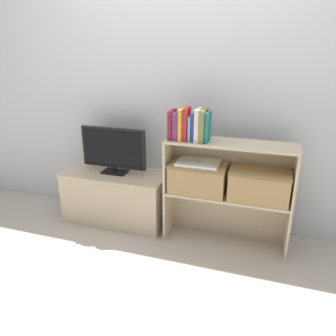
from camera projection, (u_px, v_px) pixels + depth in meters
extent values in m
plane|color=#BCB2A3|center=(163.00, 240.00, 2.77)|extent=(16.00, 16.00, 0.00)
cube|color=silver|center=(179.00, 89.00, 2.75)|extent=(10.00, 0.05, 2.40)
cube|color=#CCB793|center=(116.00, 197.00, 3.03)|extent=(0.93, 0.42, 0.45)
cube|color=#CCB793|center=(115.00, 174.00, 2.95)|extent=(0.95, 0.44, 0.02)
cube|color=black|center=(115.00, 172.00, 2.94)|extent=(0.22, 0.14, 0.02)
cylinder|color=black|center=(115.00, 169.00, 2.93)|extent=(0.04, 0.04, 0.04)
cube|color=black|center=(113.00, 148.00, 2.86)|extent=(0.59, 0.04, 0.36)
cube|color=black|center=(112.00, 148.00, 2.85)|extent=(0.55, 0.00, 0.31)
cube|color=#CCB793|center=(169.00, 210.00, 2.82)|extent=(0.02, 0.28, 0.43)
cube|color=#CCB793|center=(288.00, 228.00, 2.54)|extent=(0.02, 0.28, 0.43)
cube|color=#CCB793|center=(228.00, 211.00, 2.80)|extent=(0.95, 0.02, 0.43)
cube|color=#CCB793|center=(227.00, 196.00, 2.61)|extent=(0.95, 0.28, 0.02)
cube|color=#CCB793|center=(169.00, 163.00, 2.67)|extent=(0.02, 0.28, 0.43)
cube|color=#CCB793|center=(295.00, 177.00, 2.39)|extent=(0.02, 0.28, 0.43)
cube|color=#CCB793|center=(231.00, 164.00, 2.65)|extent=(0.95, 0.02, 0.43)
cube|color=#CCB793|center=(230.00, 144.00, 2.46)|extent=(0.95, 0.28, 0.02)
cube|color=maroon|center=(172.00, 125.00, 2.51)|extent=(0.03, 0.14, 0.22)
cube|color=#6B2D66|center=(177.00, 126.00, 2.50)|extent=(0.04, 0.14, 0.21)
cube|color=gold|center=(182.00, 124.00, 2.48)|extent=(0.03, 0.16, 0.24)
cube|color=#B22328|center=(187.00, 124.00, 2.47)|extent=(0.03, 0.14, 0.25)
cube|color=#709ECC|center=(191.00, 128.00, 2.47)|extent=(0.02, 0.12, 0.19)
cube|color=navy|center=(194.00, 127.00, 2.46)|extent=(0.02, 0.12, 0.21)
cube|color=silver|center=(198.00, 125.00, 2.45)|extent=(0.03, 0.14, 0.25)
cube|color=olive|center=(203.00, 126.00, 2.43)|extent=(0.04, 0.16, 0.24)
cube|color=#1E7075|center=(208.00, 127.00, 2.43)|extent=(0.02, 0.13, 0.23)
cube|color=tan|center=(198.00, 178.00, 2.62)|extent=(0.44, 0.24, 0.24)
cube|color=olive|center=(198.00, 165.00, 2.58)|extent=(0.45, 0.25, 0.02)
cube|color=tan|center=(259.00, 185.00, 2.48)|extent=(0.44, 0.24, 0.24)
cube|color=olive|center=(260.00, 172.00, 2.44)|extent=(0.45, 0.25, 0.02)
cube|color=white|center=(198.00, 163.00, 2.57)|extent=(0.33, 0.23, 0.02)
cylinder|color=#99999E|center=(198.00, 161.00, 2.57)|extent=(0.02, 0.02, 0.00)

